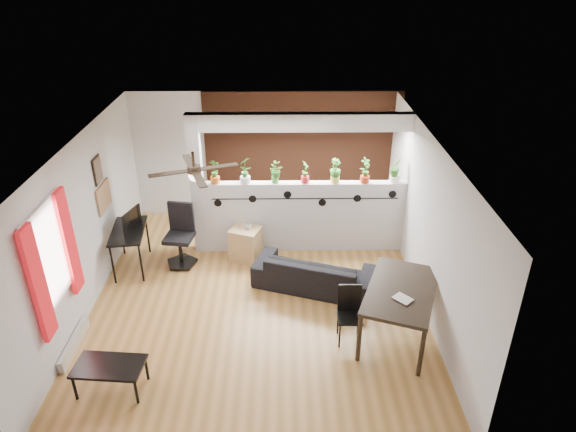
{
  "coord_description": "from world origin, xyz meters",
  "views": [
    {
      "loc": [
        0.41,
        -6.79,
        5.02
      ],
      "look_at": [
        0.49,
        0.6,
        1.15
      ],
      "focal_mm": 32.0,
      "sensor_mm": 36.0,
      "label": 1
    }
  ],
  "objects_px": {
    "potted_plant_1": "(245,169)",
    "potted_plant_3": "(305,171)",
    "computer_desk": "(128,233)",
    "sofa": "(314,272)",
    "potted_plant_4": "(335,170)",
    "potted_plant_6": "(396,169)",
    "potted_plant_0": "(215,171)",
    "potted_plant_2": "(275,172)",
    "folding_chair": "(350,308)",
    "cup": "(248,227)",
    "dining_table": "(401,294)",
    "office_chair": "(181,239)",
    "coffee_table": "(109,368)",
    "cube_shelf": "(246,244)",
    "potted_plant_5": "(365,170)"
  },
  "relations": [
    {
      "from": "potted_plant_0",
      "to": "potted_plant_1",
      "type": "distance_m",
      "value": 0.53
    },
    {
      "from": "potted_plant_0",
      "to": "office_chair",
      "type": "height_order",
      "value": "potted_plant_0"
    },
    {
      "from": "cube_shelf",
      "to": "dining_table",
      "type": "xyz_separation_m",
      "value": [
        2.31,
        -2.12,
        0.42
      ]
    },
    {
      "from": "computer_desk",
      "to": "sofa",
      "type": "bearing_deg",
      "value": -11.26
    },
    {
      "from": "office_chair",
      "to": "potted_plant_3",
      "type": "bearing_deg",
      "value": 12.35
    },
    {
      "from": "office_chair",
      "to": "folding_chair",
      "type": "bearing_deg",
      "value": -36.32
    },
    {
      "from": "potted_plant_0",
      "to": "cube_shelf",
      "type": "distance_m",
      "value": 1.42
    },
    {
      "from": "potted_plant_5",
      "to": "cup",
      "type": "bearing_deg",
      "value": -170.65
    },
    {
      "from": "potted_plant_5",
      "to": "sofa",
      "type": "relative_size",
      "value": 0.24
    },
    {
      "from": "cup",
      "to": "dining_table",
      "type": "relative_size",
      "value": 0.07
    },
    {
      "from": "sofa",
      "to": "office_chair",
      "type": "height_order",
      "value": "office_chair"
    },
    {
      "from": "potted_plant_1",
      "to": "dining_table",
      "type": "relative_size",
      "value": 0.29
    },
    {
      "from": "potted_plant_1",
      "to": "potted_plant_5",
      "type": "distance_m",
      "value": 2.11
    },
    {
      "from": "potted_plant_4",
      "to": "coffee_table",
      "type": "bearing_deg",
      "value": -131.95
    },
    {
      "from": "dining_table",
      "to": "coffee_table",
      "type": "relative_size",
      "value": 1.89
    },
    {
      "from": "cup",
      "to": "computer_desk",
      "type": "height_order",
      "value": "computer_desk"
    },
    {
      "from": "potted_plant_1",
      "to": "office_chair",
      "type": "bearing_deg",
      "value": -157.15
    },
    {
      "from": "potted_plant_5",
      "to": "coffee_table",
      "type": "relative_size",
      "value": 0.51
    },
    {
      "from": "potted_plant_2",
      "to": "coffee_table",
      "type": "relative_size",
      "value": 0.41
    },
    {
      "from": "potted_plant_3",
      "to": "cup",
      "type": "height_order",
      "value": "potted_plant_3"
    },
    {
      "from": "potted_plant_6",
      "to": "office_chair",
      "type": "xyz_separation_m",
      "value": [
        -3.77,
        -0.48,
        -1.1
      ]
    },
    {
      "from": "potted_plant_4",
      "to": "potted_plant_6",
      "type": "relative_size",
      "value": 0.95
    },
    {
      "from": "potted_plant_1",
      "to": "potted_plant_3",
      "type": "bearing_deg",
      "value": 0.0
    },
    {
      "from": "potted_plant_2",
      "to": "cup",
      "type": "relative_size",
      "value": 3.28
    },
    {
      "from": "potted_plant_5",
      "to": "cup",
      "type": "height_order",
      "value": "potted_plant_5"
    },
    {
      "from": "dining_table",
      "to": "potted_plant_6",
      "type": "bearing_deg",
      "value": 82.41
    },
    {
      "from": "potted_plant_6",
      "to": "cube_shelf",
      "type": "xyz_separation_m",
      "value": [
        -2.64,
        -0.34,
        -1.29
      ]
    },
    {
      "from": "potted_plant_3",
      "to": "dining_table",
      "type": "relative_size",
      "value": 0.24
    },
    {
      "from": "potted_plant_0",
      "to": "coffee_table",
      "type": "distance_m",
      "value": 3.8
    },
    {
      "from": "dining_table",
      "to": "coffee_table",
      "type": "distance_m",
      "value": 3.98
    },
    {
      "from": "potted_plant_0",
      "to": "office_chair",
      "type": "relative_size",
      "value": 0.4
    },
    {
      "from": "potted_plant_1",
      "to": "potted_plant_3",
      "type": "height_order",
      "value": "potted_plant_1"
    },
    {
      "from": "potted_plant_3",
      "to": "computer_desk",
      "type": "bearing_deg",
      "value": -168.88
    },
    {
      "from": "potted_plant_4",
      "to": "coffee_table",
      "type": "relative_size",
      "value": 0.49
    },
    {
      "from": "potted_plant_2",
      "to": "folding_chair",
      "type": "xyz_separation_m",
      "value": [
        1.07,
        -2.49,
        -1.04
      ]
    },
    {
      "from": "potted_plant_3",
      "to": "computer_desk",
      "type": "height_order",
      "value": "potted_plant_3"
    },
    {
      "from": "potted_plant_2",
      "to": "potted_plant_6",
      "type": "height_order",
      "value": "potted_plant_6"
    },
    {
      "from": "potted_plant_0",
      "to": "sofa",
      "type": "height_order",
      "value": "potted_plant_0"
    },
    {
      "from": "potted_plant_4",
      "to": "folding_chair",
      "type": "height_order",
      "value": "potted_plant_4"
    },
    {
      "from": "potted_plant_3",
      "to": "sofa",
      "type": "relative_size",
      "value": 0.22
    },
    {
      "from": "potted_plant_0",
      "to": "potted_plant_1",
      "type": "relative_size",
      "value": 0.92
    },
    {
      "from": "potted_plant_5",
      "to": "potted_plant_6",
      "type": "height_order",
      "value": "potted_plant_6"
    },
    {
      "from": "potted_plant_0",
      "to": "cube_shelf",
      "type": "xyz_separation_m",
      "value": [
        0.52,
        -0.34,
        -1.28
      ]
    },
    {
      "from": "potted_plant_0",
      "to": "potted_plant_2",
      "type": "xyz_separation_m",
      "value": [
        1.05,
        0.0,
        -0.04
      ]
    },
    {
      "from": "potted_plant_1",
      "to": "cube_shelf",
      "type": "relative_size",
      "value": 0.8
    },
    {
      "from": "potted_plant_4",
      "to": "potted_plant_5",
      "type": "xyz_separation_m",
      "value": [
        0.53,
        0.0,
        0.01
      ]
    },
    {
      "from": "dining_table",
      "to": "potted_plant_1",
      "type": "bearing_deg",
      "value": 133.16
    },
    {
      "from": "potted_plant_6",
      "to": "dining_table",
      "type": "bearing_deg",
      "value": -97.59
    },
    {
      "from": "potted_plant_4",
      "to": "sofa",
      "type": "bearing_deg",
      "value": -108.5
    },
    {
      "from": "computer_desk",
      "to": "folding_chair",
      "type": "distance_m",
      "value": 4.06
    }
  ]
}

